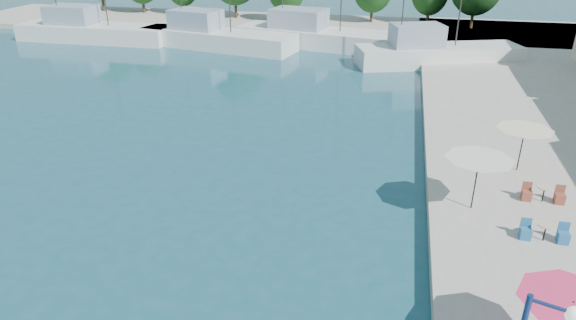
% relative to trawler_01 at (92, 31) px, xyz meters
% --- Properties ---
extents(quay_far, '(90.00, 16.00, 0.60)m').
position_rel_trawler_01_xyz_m(quay_far, '(22.11, 12.09, -0.77)').
color(quay_far, '#A6A096').
rests_on(quay_far, ground).
extents(trawler_01, '(17.40, 4.59, 10.20)m').
position_rel_trawler_01_xyz_m(trawler_01, '(0.00, 0.00, 0.00)').
color(trawler_01, silver).
rests_on(trawler_01, ground).
extents(trawler_02, '(17.57, 7.80, 10.20)m').
position_rel_trawler_01_xyz_m(trawler_02, '(14.60, -0.28, 0.00)').
color(trawler_02, silver).
rests_on(trawler_02, ground).
extents(trawler_03, '(19.56, 8.74, 10.20)m').
position_rel_trawler_01_xyz_m(trawler_03, '(25.40, 2.62, -0.00)').
color(trawler_03, white).
rests_on(trawler_03, ground).
extents(trawler_04, '(15.60, 8.62, 10.20)m').
position_rel_trawler_01_xyz_m(trawler_04, '(37.24, -2.92, 0.00)').
color(trawler_04, silver).
rests_on(trawler_04, ground).
extents(umbrella_pink, '(2.93, 2.93, 2.32)m').
position_rel_trawler_01_xyz_m(umbrella_pink, '(39.42, -39.84, 1.60)').
color(umbrella_pink, black).
rests_on(umbrella_pink, quay_right).
extents(umbrella_white, '(2.94, 2.94, 2.42)m').
position_rel_trawler_01_xyz_m(umbrella_white, '(37.95, -30.97, 1.70)').
color(umbrella_white, black).
rests_on(umbrella_white, quay_right).
extents(umbrella_cream, '(2.76, 2.76, 2.24)m').
position_rel_trawler_01_xyz_m(umbrella_cream, '(40.61, -26.42, 1.52)').
color(umbrella_cream, black).
rests_on(umbrella_cream, quay_right).
extents(cafe_table_02, '(1.82, 0.70, 0.76)m').
position_rel_trawler_01_xyz_m(cafe_table_02, '(40.50, -33.05, -0.18)').
color(cafe_table_02, black).
rests_on(cafe_table_02, quay_right).
extents(cafe_table_03, '(1.82, 0.70, 0.76)m').
position_rel_trawler_01_xyz_m(cafe_table_03, '(41.15, -29.67, -0.18)').
color(cafe_table_03, black).
rests_on(cafe_table_03, quay_right).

